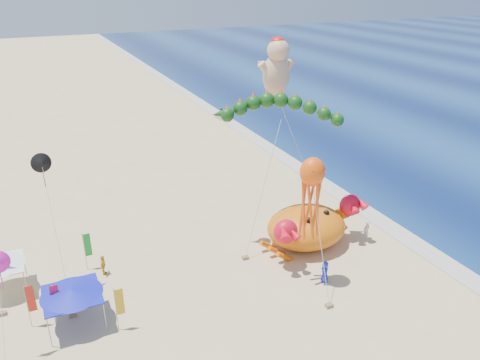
{
  "coord_description": "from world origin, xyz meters",
  "views": [
    {
      "loc": [
        -15.62,
        -27.33,
        20.84
      ],
      "look_at": [
        -2.0,
        2.0,
        6.5
      ],
      "focal_mm": 35.0,
      "sensor_mm": 36.0,
      "label": 1
    }
  ],
  "objects_px": {
    "crab_inflatable": "(308,226)",
    "dragon_kite": "(280,114)",
    "canopy_blue": "(71,292)",
    "octopus_kite": "(311,192)",
    "cherub_kite": "(277,68)"
  },
  "relations": [
    {
      "from": "crab_inflatable",
      "to": "octopus_kite",
      "type": "relative_size",
      "value": 0.95
    },
    {
      "from": "canopy_blue",
      "to": "octopus_kite",
      "type": "bearing_deg",
      "value": -8.13
    },
    {
      "from": "crab_inflatable",
      "to": "cherub_kite",
      "type": "xyz_separation_m",
      "value": [
        -0.29,
        5.45,
        12.03
      ]
    },
    {
      "from": "dragon_kite",
      "to": "crab_inflatable",
      "type": "bearing_deg",
      "value": -49.78
    },
    {
      "from": "dragon_kite",
      "to": "octopus_kite",
      "type": "bearing_deg",
      "value": -98.46
    },
    {
      "from": "octopus_kite",
      "to": "canopy_blue",
      "type": "xyz_separation_m",
      "value": [
        -16.03,
        2.29,
        -4.75
      ]
    },
    {
      "from": "octopus_kite",
      "to": "dragon_kite",
      "type": "bearing_deg",
      "value": 81.54
    },
    {
      "from": "crab_inflatable",
      "to": "canopy_blue",
      "type": "distance_m",
      "value": 18.86
    },
    {
      "from": "dragon_kite",
      "to": "canopy_blue",
      "type": "distance_m",
      "value": 19.4
    },
    {
      "from": "crab_inflatable",
      "to": "dragon_kite",
      "type": "bearing_deg",
      "value": 130.22
    },
    {
      "from": "crab_inflatable",
      "to": "octopus_kite",
      "type": "height_order",
      "value": "octopus_kite"
    },
    {
      "from": "dragon_kite",
      "to": "canopy_blue",
      "type": "bearing_deg",
      "value": -166.77
    },
    {
      "from": "dragon_kite",
      "to": "canopy_blue",
      "type": "height_order",
      "value": "dragon_kite"
    },
    {
      "from": "crab_inflatable",
      "to": "dragon_kite",
      "type": "height_order",
      "value": "dragon_kite"
    },
    {
      "from": "crab_inflatable",
      "to": "canopy_blue",
      "type": "relative_size",
      "value": 2.37
    }
  ]
}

